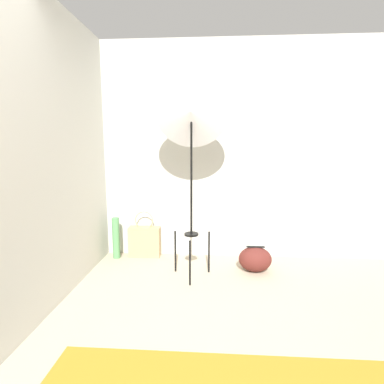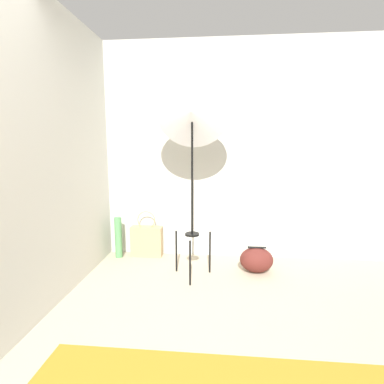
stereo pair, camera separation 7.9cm
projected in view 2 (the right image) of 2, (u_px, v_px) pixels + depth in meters
name	position (u px, v px, depth m)	size (l,w,h in m)	color
wall_back	(211.00, 152.00, 3.62)	(8.00, 0.05, 2.60)	beige
wall_side_left	(26.00, 156.00, 2.20)	(0.05, 8.00, 2.60)	beige
photo_umbrella	(192.00, 111.00, 2.93)	(0.81, 0.41, 2.14)	black
tote_bag	(147.00, 241.00, 3.74)	(0.39, 0.14, 0.57)	tan
duffel_bag	(256.00, 260.00, 3.28)	(0.36, 0.28, 0.28)	#5B231E
paper_roll	(118.00, 237.00, 3.69)	(0.09, 0.09, 0.51)	#56995B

